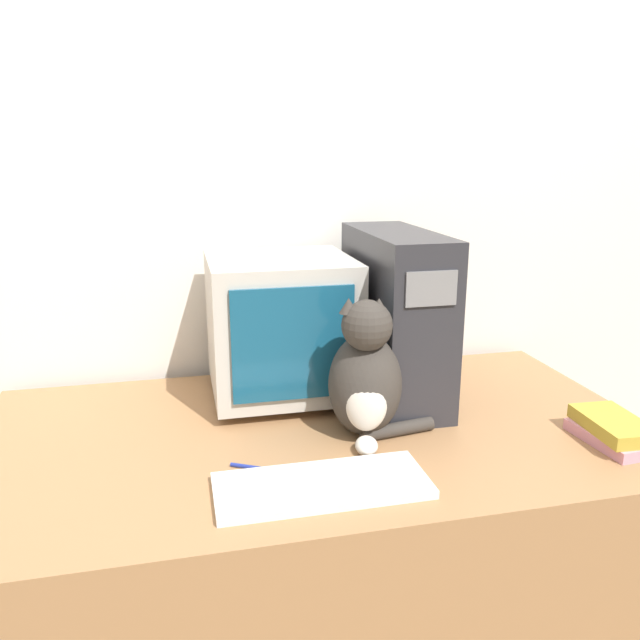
% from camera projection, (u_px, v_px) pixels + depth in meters
% --- Properties ---
extents(wall_back, '(7.00, 0.05, 2.50)m').
position_uv_depth(wall_back, '(279.00, 199.00, 1.89)').
color(wall_back, silver).
rests_on(wall_back, ground_plane).
extents(desk, '(1.65, 0.89, 0.72)m').
position_uv_depth(desk, '(317.00, 554.00, 1.64)').
color(desk, '#9E7047').
rests_on(desk, ground_plane).
extents(crt_monitor, '(0.38, 0.38, 0.39)m').
position_uv_depth(crt_monitor, '(281.00, 326.00, 1.71)').
color(crt_monitor, '#BCB7AD').
rests_on(crt_monitor, desk).
extents(computer_tower, '(0.18, 0.48, 0.46)m').
position_uv_depth(computer_tower, '(395.00, 316.00, 1.70)').
color(computer_tower, '#28282D').
rests_on(computer_tower, desk).
extents(keyboard, '(0.44, 0.18, 0.02)m').
position_uv_depth(keyboard, '(322.00, 485.00, 1.27)').
color(keyboard, silver).
rests_on(keyboard, desk).
extents(cat, '(0.28, 0.26, 0.35)m').
position_uv_depth(cat, '(366.00, 378.00, 1.48)').
color(cat, '#38332D').
rests_on(cat, desk).
extents(book_stack, '(0.13, 0.21, 0.06)m').
position_uv_depth(book_stack, '(613.00, 430.00, 1.47)').
color(book_stack, pink).
rests_on(book_stack, desk).
extents(pen, '(0.13, 0.08, 0.01)m').
position_uv_depth(pen, '(263.00, 469.00, 1.34)').
color(pen, navy).
rests_on(pen, desk).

